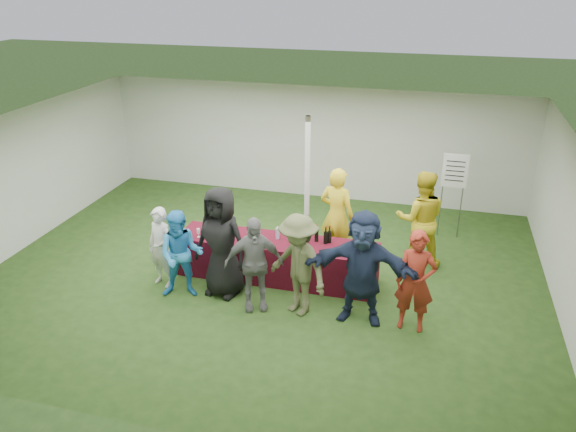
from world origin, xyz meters
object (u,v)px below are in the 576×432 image
(dump_bucket, at_px, (367,253))
(wine_list_sign, at_px, (454,177))
(customer_0, at_px, (161,247))
(customer_3, at_px, (254,264))
(customer_1, at_px, (181,255))
(customer_6, at_px, (415,282))
(staff_pourer, at_px, (337,216))
(customer_4, at_px, (298,265))
(customer_5, at_px, (362,267))
(serving_table, at_px, (277,259))
(customer_2, at_px, (221,242))
(staff_back, at_px, (420,219))

(dump_bucket, bearing_deg, wine_list_sign, 64.10)
(customer_0, bearing_deg, customer_3, 8.08)
(customer_1, xyz_separation_m, customer_6, (3.84, 0.04, 0.05))
(staff_pourer, distance_m, customer_1, 2.98)
(staff_pourer, distance_m, customer_6, 2.43)
(customer_4, distance_m, customer_5, 1.01)
(customer_1, bearing_deg, serving_table, 20.56)
(dump_bucket, relative_size, customer_5, 0.12)
(customer_0, xyz_separation_m, customer_1, (0.50, -0.25, 0.05))
(serving_table, relative_size, staff_pourer, 1.91)
(staff_pourer, bearing_deg, serving_table, 61.58)
(customer_3, bearing_deg, customer_5, -18.23)
(customer_6, bearing_deg, customer_0, 179.93)
(staff_pourer, xyz_separation_m, customer_3, (-0.99, -1.95, -0.13))
(customer_5, height_order, customer_6, customer_5)
(customer_1, relative_size, customer_5, 0.83)
(customer_2, xyz_separation_m, customer_4, (1.39, -0.25, -0.11))
(customer_6, bearing_deg, customer_3, -175.44)
(wine_list_sign, height_order, customer_3, wine_list_sign)
(staff_back, height_order, customer_5, customer_5)
(staff_back, bearing_deg, customer_2, 22.99)
(serving_table, relative_size, staff_back, 1.92)
(customer_1, relative_size, customer_4, 0.90)
(customer_1, xyz_separation_m, customer_3, (1.29, -0.04, 0.03))
(wine_list_sign, bearing_deg, customer_1, -140.77)
(dump_bucket, xyz_separation_m, staff_pourer, (-0.72, 1.14, 0.10))
(serving_table, distance_m, customer_0, 2.06)
(staff_back, xyz_separation_m, customer_0, (-4.30, -1.90, -0.21))
(wine_list_sign, xyz_separation_m, customer_0, (-4.87, -3.31, -0.58))
(wine_list_sign, relative_size, customer_6, 1.09)
(customer_1, height_order, customer_4, customer_4)
(serving_table, relative_size, customer_3, 2.21)
(wine_list_sign, relative_size, customer_5, 0.96)
(customer_1, distance_m, customer_4, 2.02)
(staff_pourer, distance_m, customer_2, 2.33)
(wine_list_sign, bearing_deg, serving_table, -139.10)
(customer_3, relative_size, customer_5, 0.87)
(serving_table, relative_size, customer_0, 2.46)
(dump_bucket, height_order, wine_list_sign, wine_list_sign)
(customer_1, distance_m, customer_5, 3.02)
(customer_0, distance_m, customer_1, 0.56)
(wine_list_sign, bearing_deg, dump_bucket, -115.90)
(serving_table, relative_size, customer_6, 2.18)
(staff_pourer, distance_m, staff_back, 1.54)
(dump_bucket, distance_m, customer_2, 2.44)
(wine_list_sign, xyz_separation_m, customer_1, (-4.36, -3.56, -0.53))
(staff_pourer, height_order, customer_1, staff_pourer)
(dump_bucket, height_order, staff_pourer, staff_pourer)
(serving_table, height_order, dump_bucket, dump_bucket)
(wine_list_sign, bearing_deg, customer_3, -130.44)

